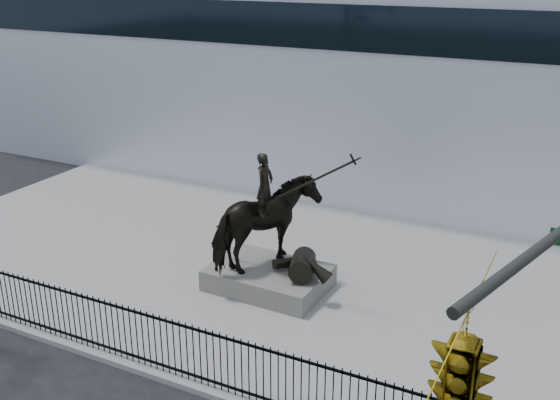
% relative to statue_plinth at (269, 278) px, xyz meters
% --- Properties ---
extents(plaza, '(30.00, 12.00, 0.15)m').
position_rel_statue_plinth_xyz_m(plaza, '(1.55, 0.94, -0.39)').
color(plaza, gray).
rests_on(plaza, ground).
extents(building, '(44.00, 14.00, 9.00)m').
position_rel_statue_plinth_xyz_m(building, '(1.55, 13.94, 4.03)').
color(building, silver).
rests_on(building, ground).
extents(picket_fence, '(22.10, 0.10, 1.50)m').
position_rel_statue_plinth_xyz_m(picket_fence, '(1.55, -4.81, 0.44)').
color(picket_fence, black).
rests_on(picket_fence, plaza).
extents(statue_plinth, '(3.43, 2.40, 0.63)m').
position_rel_statue_plinth_xyz_m(statue_plinth, '(0.00, 0.00, 0.00)').
color(statue_plinth, '#605E58').
rests_on(statue_plinth, plaza).
extents(equestrian_statue, '(4.32, 2.72, 3.66)m').
position_rel_statue_plinth_xyz_m(equestrian_statue, '(0.06, -0.00, 1.64)').
color(equestrian_statue, black).
rests_on(equestrian_statue, statue_plinth).
extents(traffic_signal_right, '(2.17, 6.86, 7.00)m').
position_rel_statue_plinth_xyz_m(traffic_signal_right, '(8.01, -8.06, 4.38)').
color(traffic_signal_right, '#262923').
rests_on(traffic_signal_right, ground).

